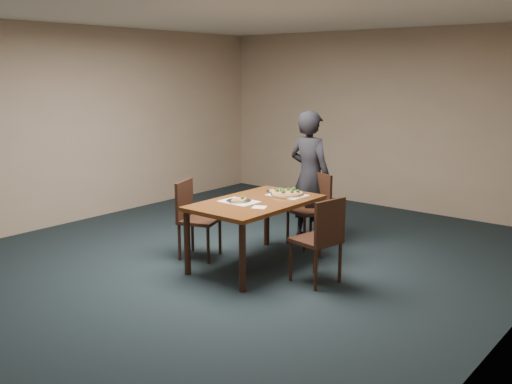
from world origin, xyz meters
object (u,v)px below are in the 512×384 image
Objects in this scene: chair_right at (321,236)px; dining_table at (256,209)px; chair_left at (193,214)px; slice_plate_near at (239,200)px; pizza_pan at (287,193)px; slice_plate_far at (278,191)px; chair_far at (313,205)px; diner at (310,176)px.

dining_table is at bearing -80.72° from chair_right.
slice_plate_near is (0.64, 0.07, 0.25)m from chair_left.
pizza_pan reaches higher than slice_plate_far.
chair_left is at bearing -141.70° from pizza_pan.
chair_right is at bearing -31.28° from pizza_pan.
chair_far reaches higher than pizza_pan.
chair_left is at bearing -72.54° from chair_right.
dining_table is 0.89× the size of diner.
diner is at bearing -45.48° from chair_left.
chair_far is 1.00× the size of chair_left.
chair_right is at bearing 7.20° from slice_plate_near.
diner is 4.29× the size of pizza_pan.
slice_plate_far is at bearing 159.20° from pizza_pan.
dining_table is at bearing -72.82° from chair_far.
chair_far is at bearing 93.93° from pizza_pan.
slice_plate_near is at bearing -78.26° from chair_far.
chair_left reaches higher than slice_plate_far.
chair_far reaches higher than slice_plate_near.
chair_right reaches higher than dining_table.
slice_plate_far is at bearing -85.19° from chair_far.
dining_table is 5.36× the size of slice_plate_near.
pizza_pan is at bearing -72.57° from chair_left.
chair_far and chair_right have the same top height.
chair_right is 0.96m from pizza_pan.
pizza_pan is at bearing -110.79° from chair_right.
dining_table is 1.08m from chair_far.
chair_right is at bearing -29.41° from slice_plate_far.
chair_far is 1.00× the size of chair_right.
slice_plate_near is 1.00× the size of slice_plate_far.
diner is (-0.16, 0.15, 0.32)m from chair_far.
dining_table is 1.65× the size of chair_right.
slice_plate_far is (-0.10, 0.53, 0.10)m from dining_table.
chair_left reaches higher than dining_table.
slice_plate_far is (0.03, 0.67, -0.00)m from slice_plate_near.
chair_far reaches higher than slice_plate_far.
chair_right reaches higher than slice_plate_near.
pizza_pan is at bearing 78.77° from dining_table.
diner reaches higher than chair_left.
diner is (-0.99, 1.24, 0.32)m from chair_right.
chair_left and chair_right have the same top height.
chair_right is at bearing -33.06° from chair_far.
diner reaches higher than dining_table.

